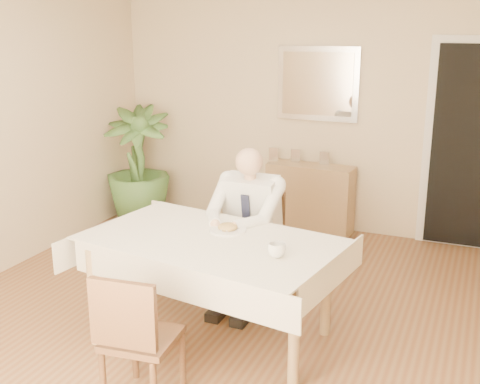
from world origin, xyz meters
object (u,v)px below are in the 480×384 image
at_px(coffee_mug, 277,250).
at_px(sideboard, 310,198).
at_px(potted_palm, 138,165).
at_px(dining_table, 211,250).
at_px(chair_near, 135,334).
at_px(seated_man, 244,221).
at_px(chair_far, 257,236).

bearing_deg(coffee_mug, sideboard, 101.69).
bearing_deg(potted_palm, sideboard, 11.49).
bearing_deg(potted_palm, coffee_mug, -42.65).
relative_size(dining_table, sideboard, 2.07).
relative_size(coffee_mug, potted_palm, 0.09).
bearing_deg(coffee_mug, potted_palm, 137.35).
bearing_deg(potted_palm, dining_table, -47.79).
height_order(dining_table, sideboard, dining_table).
distance_m(chair_near, seated_man, 1.48).
distance_m(chair_near, sideboard, 3.35).
relative_size(chair_far, coffee_mug, 7.45).
xyz_separation_m(seated_man, sideboard, (-0.02, 1.88, -0.33)).
distance_m(dining_table, chair_far, 0.90).
bearing_deg(chair_far, dining_table, -85.98).
bearing_deg(seated_man, coffee_mug, -54.48).
xyz_separation_m(chair_far, coffee_mug, (0.52, -1.01, 0.33)).
bearing_deg(sideboard, chair_far, -86.57).
distance_m(coffee_mug, sideboard, 2.70).
xyz_separation_m(chair_far, potted_palm, (-1.90, 1.22, 0.17)).
bearing_deg(chair_far, potted_palm, 151.37).
bearing_deg(seated_man, chair_far, 90.00).
bearing_deg(chair_far, coffee_mug, -58.76).
relative_size(dining_table, chair_far, 2.22).
height_order(chair_far, chair_near, chair_far).
bearing_deg(seated_man, dining_table, -90.00).
distance_m(seated_man, sideboard, 1.91).
relative_size(chair_near, sideboard, 0.92).
bearing_deg(dining_table, chair_near, -85.23).
bearing_deg(dining_table, chair_far, 99.12).
bearing_deg(chair_near, sideboard, 83.37).
bearing_deg(sideboard, potted_palm, -165.79).
bearing_deg(potted_palm, chair_near, -58.28).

